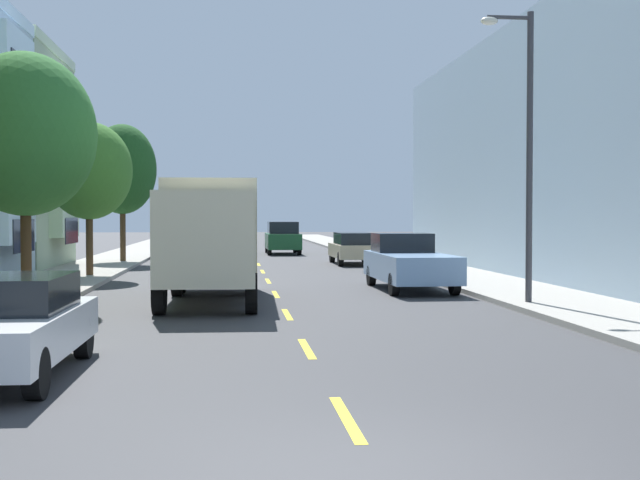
% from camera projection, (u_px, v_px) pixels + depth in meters
% --- Properties ---
extents(ground_plane, '(160.00, 160.00, 0.00)m').
position_uv_depth(ground_plane, '(260.00, 267.00, 37.29)').
color(ground_plane, '#38383A').
extents(sidewalk_left, '(3.20, 120.00, 0.14)m').
position_uv_depth(sidewalk_left, '(89.00, 270.00, 34.54)').
color(sidewalk_left, '#A39E93').
rests_on(sidewalk_left, ground_plane).
extents(sidewalk_right, '(3.20, 120.00, 0.14)m').
position_uv_depth(sidewalk_right, '(427.00, 267.00, 36.05)').
color(sidewalk_right, '#A39E93').
rests_on(sidewalk_right, ground_plane).
extents(lane_centerline_dashes, '(0.14, 47.20, 0.01)m').
position_uv_depth(lane_centerline_dashes, '(265.00, 276.00, 31.82)').
color(lane_centerline_dashes, yellow).
rests_on(lane_centerline_dashes, ground_plane).
extents(street_tree_second, '(3.53, 3.53, 6.24)m').
position_uv_depth(street_tree_second, '(25.00, 134.00, 20.88)').
color(street_tree_second, '#47331E').
rests_on(street_tree_second, sidewalk_left).
extents(street_tree_third, '(3.11, 3.11, 5.55)m').
position_uv_depth(street_tree_third, '(89.00, 171.00, 30.32)').
color(street_tree_third, '#47331E').
rests_on(street_tree_third, sidewalk_left).
extents(street_tree_farthest, '(3.21, 3.21, 6.50)m').
position_uv_depth(street_tree_farthest, '(122.00, 169.00, 39.72)').
color(street_tree_farthest, '#47331E').
rests_on(street_tree_farthest, sidewalk_left).
extents(street_lamp, '(1.35, 0.28, 7.20)m').
position_uv_depth(street_lamp, '(524.00, 135.00, 20.76)').
color(street_lamp, '#38383D').
rests_on(street_lamp, sidewalk_right).
extents(delivery_box_truck, '(2.60, 7.75, 3.23)m').
position_uv_depth(delivery_box_truck, '(212.00, 232.00, 22.47)').
color(delivery_box_truck, beige).
rests_on(delivery_box_truck, ground_plane).
extents(parked_wagon_champagne, '(1.83, 4.70, 1.50)m').
position_uv_depth(parked_wagon_champagne, '(353.00, 247.00, 39.36)').
color(parked_wagon_champagne, tan).
rests_on(parked_wagon_champagne, ground_plane).
extents(parked_suv_red, '(1.98, 4.81, 1.93)m').
position_uv_depth(parked_suv_red, '(187.00, 234.00, 60.51)').
color(parked_suv_red, '#AD1E1E').
rests_on(parked_suv_red, ground_plane).
extents(parked_pickup_sky, '(2.07, 5.32, 1.73)m').
position_uv_depth(parked_pickup_sky, '(409.00, 263.00, 25.96)').
color(parked_pickup_sky, '#7A9EC6').
rests_on(parked_pickup_sky, ground_plane).
extents(parked_wagon_navy, '(1.84, 4.71, 1.50)m').
position_uv_depth(parked_wagon_navy, '(175.00, 243.00, 45.72)').
color(parked_wagon_navy, navy).
rests_on(parked_wagon_navy, ground_plane).
extents(parked_sedan_white, '(1.88, 4.53, 1.43)m').
position_uv_depth(parked_sedan_white, '(7.00, 324.00, 11.91)').
color(parked_sedan_white, silver).
rests_on(parked_sedan_white, ground_plane).
extents(moving_forest_sedan, '(1.95, 4.80, 1.93)m').
position_uv_depth(moving_forest_sedan, '(283.00, 238.00, 50.03)').
color(moving_forest_sedan, '#194C28').
rests_on(moving_forest_sedan, ground_plane).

